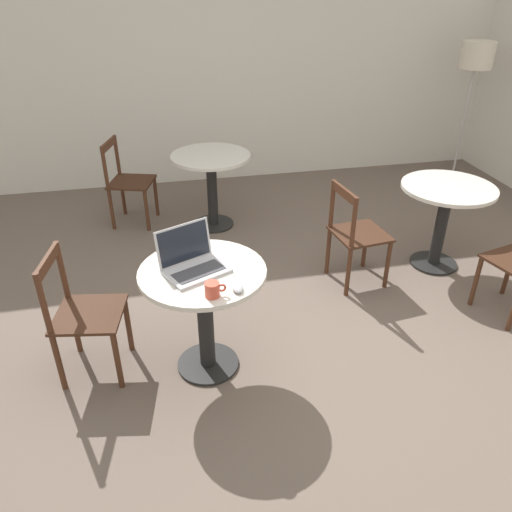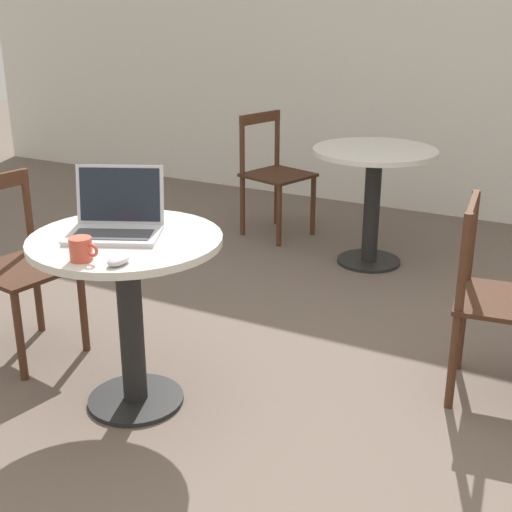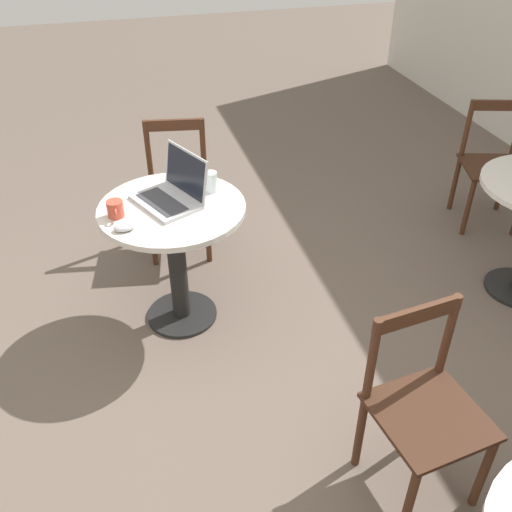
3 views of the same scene
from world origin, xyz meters
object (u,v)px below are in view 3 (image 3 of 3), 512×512
at_px(chair_near_left, 178,189).
at_px(chair_far_left, 491,165).
at_px(laptop, 172,192).
at_px(mouse, 124,228).
at_px(chair_mid_left, 423,409).
at_px(mug, 115,209).
at_px(cafe_table_near, 175,237).
at_px(drinking_glass, 211,182).

xyz_separation_m(chair_near_left, chair_far_left, (0.25, 2.14, 0.00)).
height_order(laptop, mouse, laptop).
distance_m(chair_mid_left, mug, 1.67).
relative_size(chair_near_left, chair_far_left, 1.00).
height_order(cafe_table_near, chair_far_left, chair_far_left).
bearing_deg(chair_mid_left, drinking_glass, -158.89).
bearing_deg(drinking_glass, chair_far_left, 100.66).
height_order(cafe_table_near, drinking_glass, drinking_glass).
bearing_deg(laptop, cafe_table_near, -15.74).
relative_size(chair_mid_left, chair_far_left, 1.00).
bearing_deg(laptop, chair_near_left, 170.59).
height_order(chair_near_left, mug, chair_near_left).
bearing_deg(mouse, cafe_table_near, 123.45).
bearing_deg(chair_far_left, mug, -78.65).
relative_size(chair_far_left, mug, 7.19).
xyz_separation_m(cafe_table_near, chair_far_left, (-0.49, 2.27, -0.12)).
bearing_deg(cafe_table_near, mouse, -56.55).
relative_size(cafe_table_near, mug, 6.45).
xyz_separation_m(chair_near_left, mouse, (0.90, -0.38, 0.32)).
bearing_deg(laptop, mug, -75.21).
bearing_deg(chair_far_left, laptop, -79.10).
bearing_deg(mouse, mug, -168.95).
height_order(chair_mid_left, drinking_glass, drinking_glass).
xyz_separation_m(chair_near_left, laptop, (0.68, -0.11, 0.36)).
xyz_separation_m(laptop, drinking_glass, (-0.05, 0.21, 0.00)).
xyz_separation_m(mouse, drinking_glass, (-0.27, 0.48, 0.04)).
bearing_deg(drinking_glass, chair_mid_left, 21.11).
bearing_deg(chair_far_left, chair_near_left, -96.59).
xyz_separation_m(chair_near_left, mug, (0.76, -0.40, 0.35)).
bearing_deg(chair_near_left, drinking_glass, 8.90).
relative_size(cafe_table_near, mouse, 7.54).
xyz_separation_m(mouse, mug, (-0.14, -0.03, 0.03)).
height_order(chair_near_left, laptop, laptop).
height_order(laptop, drinking_glass, laptop).
distance_m(cafe_table_near, chair_far_left, 2.32).
distance_m(chair_mid_left, drinking_glass, 1.53).
distance_m(chair_far_left, laptop, 2.32).
bearing_deg(mug, chair_far_left, 101.35).
bearing_deg(laptop, mouse, -50.68).
xyz_separation_m(chair_mid_left, mouse, (-1.12, -1.01, 0.32)).
xyz_separation_m(chair_far_left, mouse, (0.65, -2.52, 0.32)).
xyz_separation_m(chair_mid_left, chair_far_left, (-1.77, 1.51, 0.00)).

